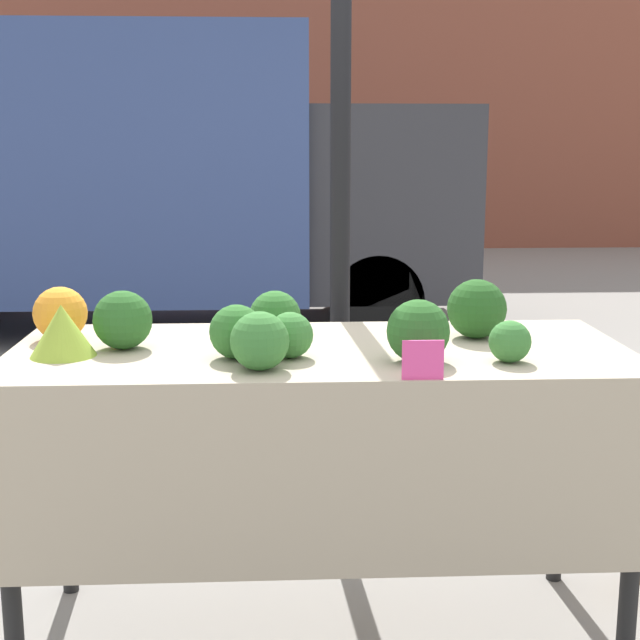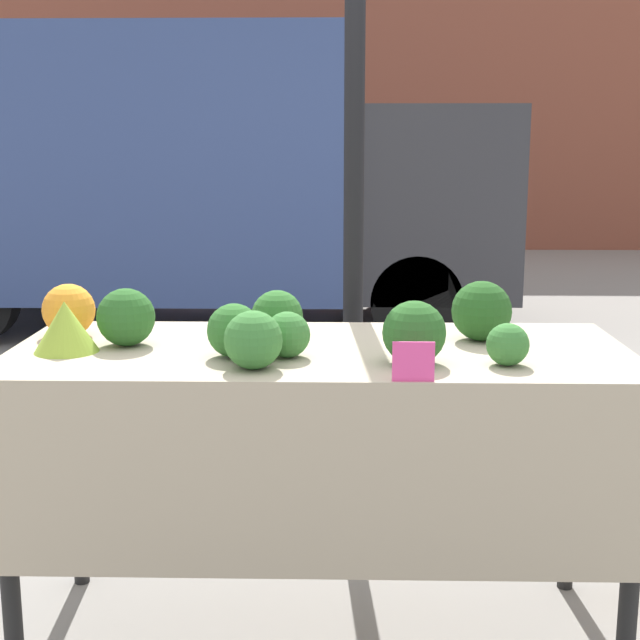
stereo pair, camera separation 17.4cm
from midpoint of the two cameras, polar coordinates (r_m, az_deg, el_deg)
The scene contains 16 objects.
ground_plane at distance 2.83m, azimuth 1.86°, elevation -19.45°, with size 40.00×40.00×0.00m, color gray.
building_facade at distance 12.52m, azimuth 1.46°, elevation 15.17°, with size 16.00×0.60×4.58m.
tent_pole at distance 3.09m, azimuth 3.80°, elevation 7.46°, with size 0.07×0.07×2.48m.
parked_truck at distance 7.18m, azimuth -8.17°, elevation 9.26°, with size 4.76×1.91×2.25m.
market_table at distance 2.47m, azimuth 1.99°, elevation -5.03°, with size 1.73×0.73×0.88m.
orange_cauliflower at distance 2.72m, azimuth -14.04°, elevation 0.62°, with size 0.16×0.16×0.16m.
romanesco_head at distance 2.51m, azimuth -14.09°, elevation -0.43°, with size 0.18×0.18×0.14m.
broccoli_head_0 at distance 2.38m, azimuth -0.02°, elevation -0.96°, with size 0.12×0.12×0.12m.
broccoli_head_1 at distance 2.57m, azimuth -0.83°, elevation 0.25°, with size 0.15×0.15×0.15m.
broccoli_head_2 at distance 2.36m, azimuth 14.00°, elevation -1.55°, with size 0.11×0.11×0.11m.
broccoli_head_3 at distance 2.38m, azimuth -3.45°, elevation -0.69°, with size 0.15×0.15×0.15m.
broccoli_head_4 at distance 2.55m, azimuth -10.43°, elevation 0.16°, with size 0.16×0.16×0.16m.
broccoli_head_5 at distance 2.25m, azimuth -2.10°, elevation -1.31°, with size 0.15×0.15×0.15m.
broccoli_head_6 at distance 2.32m, azimuth 8.18°, elevation -0.82°, with size 0.17×0.17×0.17m.
broccoli_head_7 at distance 2.63m, azimuth 12.17°, elevation 0.56°, with size 0.17×0.17×0.17m.
price_sign at distance 2.16m, azimuth 8.30°, elevation -2.68°, with size 0.10×0.01×0.10m.
Camera 2 is at (0.05, -2.43, 1.45)m, focal length 50.00 mm.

